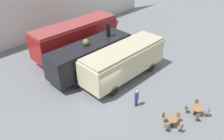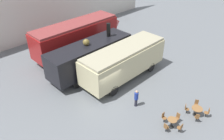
{
  "view_description": "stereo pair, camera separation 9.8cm",
  "coord_description": "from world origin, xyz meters",
  "px_view_note": "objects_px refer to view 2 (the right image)",
  "views": [
    {
      "loc": [
        -10.51,
        -10.98,
        12.5
      ],
      "look_at": [
        1.56,
        1.0,
        1.6
      ],
      "focal_mm": 35.0,
      "sensor_mm": 36.0,
      "label": 1
    },
    {
      "loc": [
        -10.44,
        -11.05,
        12.5
      ],
      "look_at": [
        1.56,
        1.0,
        1.6
      ],
      "focal_mm": 35.0,
      "sensor_mm": 36.0,
      "label": 2
    }
  ],
  "objects_px": {
    "steam_locomotive": "(91,55)",
    "cafe_table_mid": "(172,122)",
    "cafe_chair_0": "(186,108)",
    "visitor_person": "(136,98)",
    "streamlined_locomotive": "(82,34)",
    "cafe_table_near": "(197,110)",
    "passenger_coach_vintage": "(124,60)"
  },
  "relations": [
    {
      "from": "streamlined_locomotive",
      "to": "visitor_person",
      "type": "bearing_deg",
      "value": -105.78
    },
    {
      "from": "visitor_person",
      "to": "cafe_chair_0",
      "type": "bearing_deg",
      "value": -57.42
    },
    {
      "from": "steam_locomotive",
      "to": "visitor_person",
      "type": "distance_m",
      "value": 6.86
    },
    {
      "from": "passenger_coach_vintage",
      "to": "cafe_table_mid",
      "type": "relative_size",
      "value": 11.95
    },
    {
      "from": "passenger_coach_vintage",
      "to": "cafe_table_mid",
      "type": "xyz_separation_m",
      "value": [
        -2.41,
        -7.07,
        -1.39
      ]
    },
    {
      "from": "cafe_chair_0",
      "to": "visitor_person",
      "type": "xyz_separation_m",
      "value": [
        -2.18,
        3.41,
        0.36
      ]
    },
    {
      "from": "visitor_person",
      "to": "cafe_table_near",
      "type": "bearing_deg",
      "value": -58.03
    },
    {
      "from": "cafe_table_mid",
      "to": "cafe_chair_0",
      "type": "bearing_deg",
      "value": -0.18
    },
    {
      "from": "streamlined_locomotive",
      "to": "passenger_coach_vintage",
      "type": "distance_m",
      "value": 7.24
    },
    {
      "from": "steam_locomotive",
      "to": "visitor_person",
      "type": "height_order",
      "value": "steam_locomotive"
    },
    {
      "from": "cafe_chair_0",
      "to": "cafe_table_near",
      "type": "bearing_deg",
      "value": 0.0
    },
    {
      "from": "streamlined_locomotive",
      "to": "steam_locomotive",
      "type": "relative_size",
      "value": 1.35
    },
    {
      "from": "cafe_table_near",
      "to": "visitor_person",
      "type": "xyz_separation_m",
      "value": [
        -2.56,
        4.1,
        0.31
      ]
    },
    {
      "from": "cafe_table_near",
      "to": "cafe_chair_0",
      "type": "height_order",
      "value": "cafe_chair_0"
    },
    {
      "from": "cafe_chair_0",
      "to": "cafe_table_mid",
      "type": "bearing_deg",
      "value": -119.11
    },
    {
      "from": "passenger_coach_vintage",
      "to": "visitor_person",
      "type": "relative_size",
      "value": 5.75
    },
    {
      "from": "streamlined_locomotive",
      "to": "visitor_person",
      "type": "height_order",
      "value": "streamlined_locomotive"
    },
    {
      "from": "cafe_table_near",
      "to": "streamlined_locomotive",
      "type": "bearing_deg",
      "value": 88.05
    },
    {
      "from": "steam_locomotive",
      "to": "cafe_chair_0",
      "type": "relative_size",
      "value": 10.54
    },
    {
      "from": "cafe_table_mid",
      "to": "visitor_person",
      "type": "xyz_separation_m",
      "value": [
        -0.06,
        3.4,
        0.3
      ]
    },
    {
      "from": "cafe_chair_0",
      "to": "visitor_person",
      "type": "distance_m",
      "value": 4.06
    },
    {
      "from": "steam_locomotive",
      "to": "cafe_table_near",
      "type": "distance_m",
      "value": 11.04
    },
    {
      "from": "streamlined_locomotive",
      "to": "cafe_table_mid",
      "type": "height_order",
      "value": "streamlined_locomotive"
    },
    {
      "from": "steam_locomotive",
      "to": "cafe_table_mid",
      "type": "distance_m",
      "value": 10.24
    },
    {
      "from": "streamlined_locomotive",
      "to": "passenger_coach_vintage",
      "type": "height_order",
      "value": "streamlined_locomotive"
    },
    {
      "from": "cafe_table_mid",
      "to": "cafe_chair_0",
      "type": "height_order",
      "value": "cafe_chair_0"
    },
    {
      "from": "streamlined_locomotive",
      "to": "visitor_person",
      "type": "xyz_separation_m",
      "value": [
        -3.07,
        -10.87,
        -1.44
      ]
    },
    {
      "from": "steam_locomotive",
      "to": "passenger_coach_vintage",
      "type": "distance_m",
      "value": 3.46
    },
    {
      "from": "cafe_table_near",
      "to": "cafe_chair_0",
      "type": "xyz_separation_m",
      "value": [
        -0.39,
        0.7,
        -0.05
      ]
    },
    {
      "from": "streamlined_locomotive",
      "to": "cafe_chair_0",
      "type": "bearing_deg",
      "value": -93.59
    },
    {
      "from": "steam_locomotive",
      "to": "cafe_chair_0",
      "type": "distance_m",
      "value": 10.31
    },
    {
      "from": "streamlined_locomotive",
      "to": "visitor_person",
      "type": "relative_size",
      "value": 7.73
    }
  ]
}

